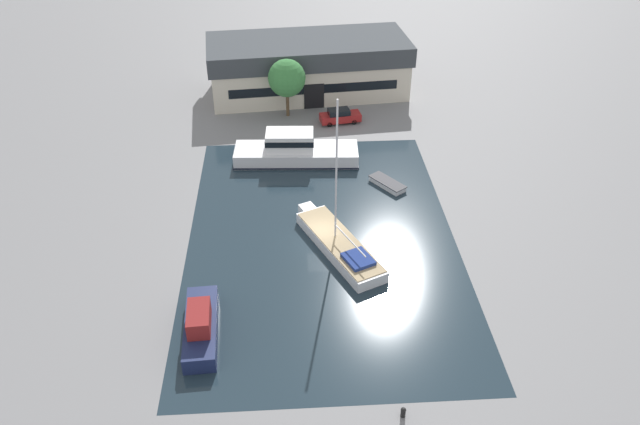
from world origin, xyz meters
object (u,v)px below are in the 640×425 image
motor_cruiser (294,151)px  small_dinghy (387,183)px  quay_tree_near_building (287,78)px  parked_car (340,116)px  sailboat_moored (339,244)px  warehouse_building (308,66)px  cabin_boat (201,326)px

motor_cruiser → small_dinghy: 10.44m
quay_tree_near_building → parked_car: (5.93, -2.26, -3.79)m
sailboat_moored → motor_cruiser: 15.55m
motor_cruiser → quay_tree_near_building: bearing=5.7°
warehouse_building → cabin_boat: warehouse_building is taller
quay_tree_near_building → warehouse_building: bearing=68.0°
quay_tree_near_building → cabin_boat: quay_tree_near_building is taller
warehouse_building → small_dinghy: (6.63, -22.87, -3.10)m
motor_cruiser → parked_car: bearing=-29.8°
cabin_boat → warehouse_building: bearing=74.1°
quay_tree_near_building → sailboat_moored: bearing=-81.7°
cabin_boat → motor_cruiser: bearing=70.3°
motor_cruiser → cabin_boat: size_ratio=1.74×
motor_cruiser → cabin_boat: 25.43m
sailboat_moored → parked_car: bearing=60.3°
warehouse_building → small_dinghy: bearing=-79.3°
parked_car → small_dinghy: bearing=4.7°
sailboat_moored → small_dinghy: size_ratio=3.33×
quay_tree_near_building → small_dinghy: quay_tree_near_building is taller
parked_car → cabin_boat: (-12.66, -32.79, 0.10)m
small_dinghy → parked_car: bearing=-112.3°
warehouse_building → cabin_boat: bearing=-108.2°
warehouse_building → motor_cruiser: bearing=-102.7°
quay_tree_near_building → small_dinghy: 19.16m
parked_car → cabin_boat: size_ratio=0.65×
sailboat_moored → cabin_boat: (-10.53, -9.19, 0.34)m
quay_tree_near_building → parked_car: 7.39m
warehouse_building → small_dinghy: size_ratio=6.28×
parked_car → small_dinghy: parked_car is taller
cabin_boat → parked_car: bearing=65.7°
quay_tree_near_building → cabin_boat: bearing=-100.9°
parked_car → motor_cruiser: size_ratio=0.37×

